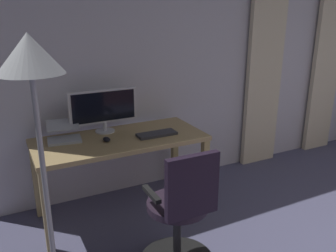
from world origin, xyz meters
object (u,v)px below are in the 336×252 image
object	(u,v)px
computer_keyboard	(157,134)
laptop	(64,134)
computer_monitor	(104,108)
office_chair	(181,217)
computer_mouse	(107,139)
desk	(120,148)
floor_lamp	(33,86)

from	to	relation	value
computer_keyboard	laptop	size ratio (longest dim) A/B	1.08
computer_monitor	computer_keyboard	size ratio (longest dim) A/B	1.76
office_chair	computer_mouse	bearing A→B (deg)	105.45
laptop	computer_mouse	distance (m)	0.38
computer_keyboard	computer_mouse	bearing A→B (deg)	-6.94
office_chair	computer_monitor	xyz separation A→B (m)	(0.17, -1.16, 0.53)
office_chair	computer_keyboard	bearing A→B (deg)	76.57
office_chair	computer_monitor	world-z (taller)	computer_monitor
computer_monitor	laptop	size ratio (longest dim) A/B	1.90
desk	computer_mouse	bearing A→B (deg)	15.63
laptop	floor_lamp	size ratio (longest dim) A/B	0.19
computer_monitor	laptop	world-z (taller)	computer_monitor
laptop	computer_mouse	size ratio (longest dim) A/B	3.34
computer_keyboard	desk	bearing A→B (deg)	-16.06
desk	computer_monitor	distance (m)	0.40
desk	office_chair	world-z (taller)	office_chair
computer_monitor	computer_mouse	distance (m)	0.34
desk	laptop	bearing A→B (deg)	-20.69
computer_monitor	computer_mouse	world-z (taller)	computer_monitor
computer_monitor	floor_lamp	distance (m)	1.44
desk	floor_lamp	xyz separation A→B (m)	(0.76, 0.94, 0.81)
computer_monitor	floor_lamp	size ratio (longest dim) A/B	0.37
computer_keyboard	computer_mouse	distance (m)	0.46
computer_monitor	desk	bearing A→B (deg)	106.79
computer_keyboard	floor_lamp	world-z (taller)	floor_lamp
laptop	computer_mouse	xyz separation A→B (m)	(-0.32, 0.21, -0.03)
computer_mouse	computer_keyboard	bearing A→B (deg)	173.06
office_chair	floor_lamp	bearing A→B (deg)	-179.31
desk	laptop	size ratio (longest dim) A/B	4.50
computer_keyboard	office_chair	bearing A→B (deg)	75.99
laptop	floor_lamp	world-z (taller)	floor_lamp
computer_monitor	floor_lamp	bearing A→B (deg)	59.22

